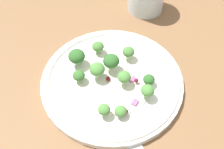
# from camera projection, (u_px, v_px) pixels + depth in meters

# --- Properties ---
(ground_plane) EXTENTS (1.80, 1.80, 0.02)m
(ground_plane) POSITION_uv_depth(u_px,v_px,m) (123.00, 77.00, 0.53)
(ground_plane) COLOR brown
(plate) EXTENTS (0.25, 0.25, 0.02)m
(plate) POSITION_uv_depth(u_px,v_px,m) (112.00, 81.00, 0.50)
(plate) COLOR white
(plate) RESTS_ON ground_plane
(dressing_pool) EXTENTS (0.14, 0.14, 0.00)m
(dressing_pool) POSITION_uv_depth(u_px,v_px,m) (112.00, 79.00, 0.50)
(dressing_pool) COLOR white
(dressing_pool) RESTS_ON plate
(broccoli_floret_0) EXTENTS (0.03, 0.03, 0.03)m
(broccoli_floret_0) POSITION_uv_depth(u_px,v_px,m) (77.00, 57.00, 0.50)
(broccoli_floret_0) COLOR #9EC684
(broccoli_floret_0) RESTS_ON plate
(broccoli_floret_1) EXTENTS (0.03, 0.03, 0.03)m
(broccoli_floret_1) POSITION_uv_depth(u_px,v_px,m) (111.00, 62.00, 0.49)
(broccoli_floret_1) COLOR #ADD18E
(broccoli_floret_1) RESTS_ON plate
(broccoli_floret_2) EXTENTS (0.02, 0.02, 0.02)m
(broccoli_floret_2) POSITION_uv_depth(u_px,v_px,m) (98.00, 47.00, 0.53)
(broccoli_floret_2) COLOR #8EB77A
(broccoli_floret_2) RESTS_ON plate
(broccoli_floret_3) EXTENTS (0.02, 0.02, 0.02)m
(broccoli_floret_3) POSITION_uv_depth(u_px,v_px,m) (121.00, 111.00, 0.45)
(broccoli_floret_3) COLOR #9EC684
(broccoli_floret_3) RESTS_ON plate
(broccoli_floret_4) EXTENTS (0.02, 0.02, 0.02)m
(broccoli_floret_4) POSITION_uv_depth(u_px,v_px,m) (149.00, 80.00, 0.49)
(broccoli_floret_4) COLOR #ADD18E
(broccoli_floret_4) RESTS_ON plate
(broccoli_floret_5) EXTENTS (0.02, 0.02, 0.02)m
(broccoli_floret_5) POSITION_uv_depth(u_px,v_px,m) (79.00, 76.00, 0.49)
(broccoli_floret_5) COLOR #9EC684
(broccoli_floret_5) RESTS_ON plate
(broccoli_floret_6) EXTENTS (0.02, 0.02, 0.02)m
(broccoli_floret_6) POSITION_uv_depth(u_px,v_px,m) (125.00, 77.00, 0.48)
(broccoli_floret_6) COLOR #ADD18E
(broccoli_floret_6) RESTS_ON plate
(broccoli_floret_7) EXTENTS (0.02, 0.02, 0.02)m
(broccoli_floret_7) POSITION_uv_depth(u_px,v_px,m) (148.00, 91.00, 0.46)
(broccoli_floret_7) COLOR #8EB77A
(broccoli_floret_7) RESTS_ON plate
(broccoli_floret_8) EXTENTS (0.03, 0.03, 0.03)m
(broccoli_floret_8) POSITION_uv_depth(u_px,v_px,m) (97.00, 69.00, 0.48)
(broccoli_floret_8) COLOR #9EC684
(broccoli_floret_8) RESTS_ON plate
(broccoli_floret_9) EXTENTS (0.02, 0.02, 0.02)m
(broccoli_floret_9) POSITION_uv_depth(u_px,v_px,m) (128.00, 52.00, 0.51)
(broccoli_floret_9) COLOR #ADD18E
(broccoli_floret_9) RESTS_ON plate
(broccoli_floret_10) EXTENTS (0.02, 0.02, 0.02)m
(broccoli_floret_10) POSITION_uv_depth(u_px,v_px,m) (104.00, 110.00, 0.45)
(broccoli_floret_10) COLOR #9EC684
(broccoli_floret_10) RESTS_ON plate
(cranberry_0) EXTENTS (0.01, 0.01, 0.01)m
(cranberry_0) POSITION_uv_depth(u_px,v_px,m) (97.00, 73.00, 0.50)
(cranberry_0) COLOR #4C0A14
(cranberry_0) RESTS_ON plate
(cranberry_1) EXTENTS (0.01, 0.01, 0.01)m
(cranberry_1) POSITION_uv_depth(u_px,v_px,m) (108.00, 79.00, 0.49)
(cranberry_1) COLOR maroon
(cranberry_1) RESTS_ON plate
(cranberry_2) EXTENTS (0.01, 0.01, 0.01)m
(cranberry_2) POSITION_uv_depth(u_px,v_px,m) (123.00, 111.00, 0.45)
(cranberry_2) COLOR #4C0A14
(cranberry_2) RESTS_ON plate
(cranberry_3) EXTENTS (0.01, 0.01, 0.01)m
(cranberry_3) POSITION_uv_depth(u_px,v_px,m) (136.00, 80.00, 0.49)
(cranberry_3) COLOR maroon
(cranberry_3) RESTS_ON plate
(onion_bit_0) EXTENTS (0.02, 0.01, 0.00)m
(onion_bit_0) POSITION_uv_depth(u_px,v_px,m) (132.00, 80.00, 0.50)
(onion_bit_0) COLOR #A35B93
(onion_bit_0) RESTS_ON plate
(onion_bit_1) EXTENTS (0.02, 0.02, 0.00)m
(onion_bit_1) POSITION_uv_depth(u_px,v_px,m) (120.00, 112.00, 0.46)
(onion_bit_1) COLOR #A35B93
(onion_bit_1) RESTS_ON plate
(onion_bit_2) EXTENTS (0.01, 0.01, 0.00)m
(onion_bit_2) POSITION_uv_depth(u_px,v_px,m) (135.00, 103.00, 0.47)
(onion_bit_2) COLOR #A35B93
(onion_bit_2) RESTS_ON plate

